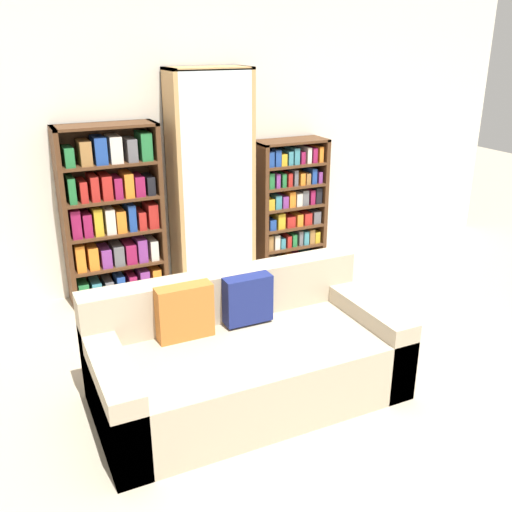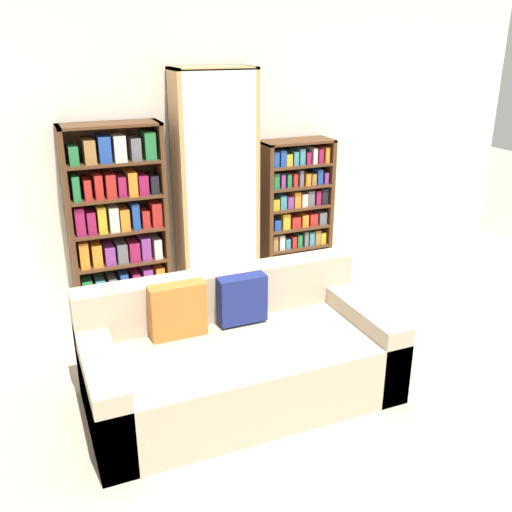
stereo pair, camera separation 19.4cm
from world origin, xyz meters
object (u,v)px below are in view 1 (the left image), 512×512
couch (245,358)px  bookshelf_right (290,206)px  bookshelf_left (113,217)px  wine_bottle (310,283)px  display_cabinet (211,181)px

couch → bookshelf_right: 2.37m
bookshelf_left → bookshelf_right: (1.76, 0.00, -0.12)m
couch → wine_bottle: 1.60m
bookshelf_right → wine_bottle: 0.95m
bookshelf_left → wine_bottle: size_ratio=4.16×
couch → display_cabinet: (0.51, 1.89, 0.71)m
couch → bookshelf_left: size_ratio=1.25×
wine_bottle → bookshelf_left: bearing=153.0°
couch → display_cabinet: bearing=74.7°
bookshelf_left → display_cabinet: bearing=-1.0°
couch → bookshelf_left: (-0.40, 1.90, 0.48)m
display_cabinet → bookshelf_right: bearing=1.0°
display_cabinet → wine_bottle: 1.31m
bookshelf_left → bookshelf_right: bookshelf_left is taller
display_cabinet → bookshelf_right: display_cabinet is taller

